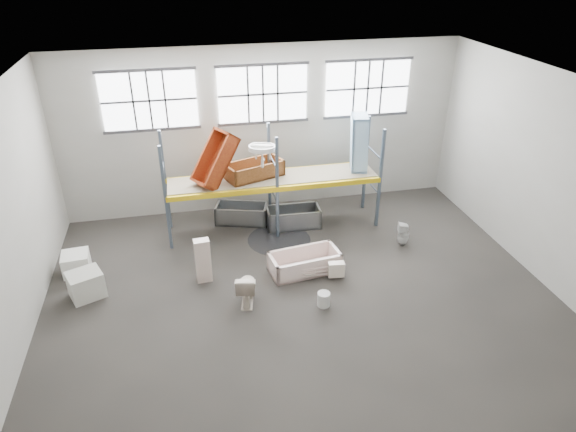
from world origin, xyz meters
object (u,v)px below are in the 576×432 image
object	(u,v)px
steel_tub_right	(293,217)
carton_near	(86,285)
bathtub_beige	(305,262)
cistern_tall	(203,260)
toilet_white	(403,234)
toilet_beige	(247,287)
bucket	(324,299)
blue_tub_upright	(359,143)
steel_tub_left	(242,213)
rust_tub_flat	(254,169)

from	to	relation	value
steel_tub_right	carton_near	distance (m)	6.01
bathtub_beige	cistern_tall	bearing A→B (deg)	169.28
toilet_white	cistern_tall	bearing A→B (deg)	-71.49
toilet_beige	steel_tub_right	bearing A→B (deg)	-107.51
toilet_beige	bucket	bearing A→B (deg)	175.36
toilet_beige	bucket	xyz separation A→B (m)	(1.73, -0.51, -0.24)
toilet_white	steel_tub_right	distance (m)	3.23
bucket	cistern_tall	bearing A→B (deg)	148.68
cistern_tall	bucket	bearing A→B (deg)	-35.69
steel_tub_right	blue_tub_upright	distance (m)	2.89
cistern_tall	bucket	world-z (taller)	cistern_tall
toilet_beige	steel_tub_left	bearing A→B (deg)	-84.13
cistern_tall	toilet_white	bearing A→B (deg)	1.04
steel_tub_left	rust_tub_flat	size ratio (longest dim) A/B	0.95
blue_tub_upright	toilet_white	bearing A→B (deg)	-67.49
steel_tub_left	steel_tub_right	world-z (taller)	steel_tub_right
steel_tub_left	toilet_white	bearing A→B (deg)	-28.36
bathtub_beige	steel_tub_left	size ratio (longest dim) A/B	1.17
blue_tub_upright	cistern_tall	bearing A→B (deg)	-153.19
blue_tub_upright	carton_near	distance (m)	8.19
steel_tub_left	carton_near	xyz separation A→B (m)	(-4.11, -2.85, 0.04)
bathtub_beige	bucket	world-z (taller)	bathtub_beige
steel_tub_right	bucket	distance (m)	3.84
cistern_tall	blue_tub_upright	bearing A→B (deg)	22.43
steel_tub_left	blue_tub_upright	bearing A→B (deg)	-6.53
blue_tub_upright	carton_near	size ratio (longest dim) A/B	2.14
bucket	steel_tub_right	bearing A→B (deg)	87.86
bathtub_beige	blue_tub_upright	world-z (taller)	blue_tub_upright
carton_near	cistern_tall	bearing A→B (deg)	1.06
bathtub_beige	steel_tub_left	distance (m)	3.17
steel_tub_right	bathtub_beige	bearing A→B (deg)	-95.77
toilet_white	blue_tub_upright	distance (m)	2.89
bathtub_beige	toilet_beige	distance (m)	1.90
toilet_beige	blue_tub_upright	xyz separation A→B (m)	(3.84, 3.50, 1.98)
toilet_beige	toilet_white	world-z (taller)	toilet_beige
blue_tub_upright	toilet_beige	bearing A→B (deg)	-137.63
toilet_white	bucket	distance (m)	3.60
cistern_tall	bathtub_beige	bearing A→B (deg)	-7.35
blue_tub_upright	bucket	distance (m)	5.05
cistern_tall	steel_tub_right	xyz separation A→B (m)	(2.79, 2.22, -0.29)
bathtub_beige	cistern_tall	world-z (taller)	cistern_tall
toilet_beige	bucket	size ratio (longest dim) A/B	2.40
toilet_beige	steel_tub_left	world-z (taller)	toilet_beige
blue_tub_upright	bucket	size ratio (longest dim) A/B	4.64
bathtub_beige	toilet_white	distance (m)	3.06
toilet_beige	steel_tub_right	world-z (taller)	toilet_beige
cistern_tall	toilet_white	world-z (taller)	cistern_tall
steel_tub_right	carton_near	world-z (taller)	carton_near
rust_tub_flat	bucket	size ratio (longest dim) A/B	4.61
cistern_tall	steel_tub_left	xyz separation A→B (m)	(1.33, 2.80, -0.30)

